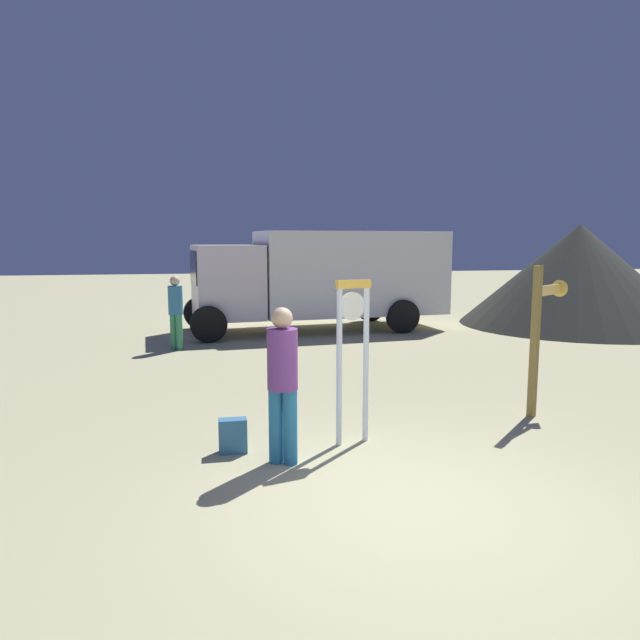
% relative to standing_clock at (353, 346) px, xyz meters
% --- Properties ---
extents(ground_plane, '(80.00, 80.00, 0.00)m').
position_rel_standing_clock_xyz_m(ground_plane, '(0.13, -1.81, -1.23)').
color(ground_plane, tan).
extents(standing_clock, '(0.46, 0.19, 2.03)m').
position_rel_standing_clock_xyz_m(standing_clock, '(0.00, 0.00, 0.00)').
color(standing_clock, white).
rests_on(standing_clock, ground_plane).
extents(arrow_sign, '(0.96, 0.75, 2.15)m').
position_rel_standing_clock_xyz_m(arrow_sign, '(3.08, 0.77, 0.19)').
color(arrow_sign, olive).
rests_on(arrow_sign, ground_plane).
extents(person_near_clock, '(0.34, 0.34, 1.77)m').
position_rel_standing_clock_xyz_m(person_near_clock, '(-0.93, -0.51, -0.24)').
color(person_near_clock, teal).
rests_on(person_near_clock, ground_plane).
extents(backpack, '(0.33, 0.21, 0.41)m').
position_rel_standing_clock_xyz_m(backpack, '(-1.47, -0.06, -1.02)').
color(backpack, teal).
rests_on(backpack, ground_plane).
extents(person_distant, '(0.33, 0.33, 1.70)m').
position_rel_standing_clock_xyz_m(person_distant, '(-2.45, 6.75, -0.28)').
color(person_distant, '#3B8F5C').
rests_on(person_distant, ground_plane).
extents(box_truck_near, '(7.34, 3.26, 2.74)m').
position_rel_standing_clock_xyz_m(box_truck_near, '(1.50, 9.14, 0.31)').
color(box_truck_near, silver).
rests_on(box_truck_near, ground_plane).
extents(dome_tent, '(6.71, 6.71, 2.98)m').
position_rel_standing_clock_xyz_m(dome_tent, '(9.00, 8.55, 0.27)').
color(dome_tent, '#282924').
rests_on(dome_tent, ground_plane).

